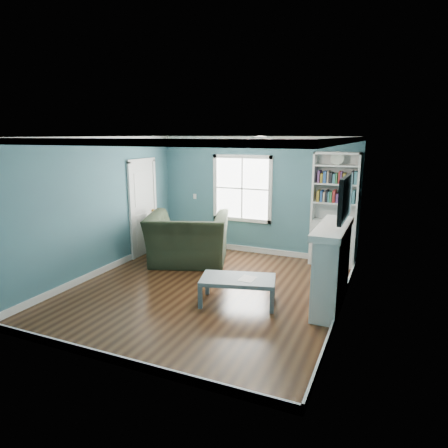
% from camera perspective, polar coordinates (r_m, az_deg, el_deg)
% --- Properties ---
extents(floor, '(5.00, 5.00, 0.00)m').
position_cam_1_polar(floor, '(7.02, -2.55, -9.39)').
color(floor, black).
rests_on(floor, ground).
extents(room_walls, '(5.00, 5.00, 5.00)m').
position_cam_1_polar(room_walls, '(6.59, -2.69, 3.45)').
color(room_walls, teal).
rests_on(room_walls, ground).
extents(trim, '(4.50, 5.00, 2.60)m').
position_cam_1_polar(trim, '(6.66, -2.66, 0.51)').
color(trim, white).
rests_on(trim, ground).
extents(window, '(1.40, 0.06, 1.50)m').
position_cam_1_polar(window, '(8.99, 2.61, 5.08)').
color(window, white).
rests_on(window, room_walls).
extents(bookshelf, '(0.90, 0.35, 2.31)m').
position_cam_1_polar(bookshelf, '(8.39, 15.43, 0.43)').
color(bookshelf, silver).
rests_on(bookshelf, ground).
extents(fireplace, '(0.44, 1.58, 1.30)m').
position_cam_1_polar(fireplace, '(6.41, 15.25, -5.98)').
color(fireplace, black).
rests_on(fireplace, ground).
extents(tv, '(0.06, 1.10, 0.65)m').
position_cam_1_polar(tv, '(6.15, 16.96, 3.58)').
color(tv, black).
rests_on(tv, fireplace).
extents(door, '(0.12, 0.98, 2.17)m').
position_cam_1_polar(door, '(8.99, -11.48, 2.40)').
color(door, silver).
rests_on(door, ground).
extents(ceiling_fixture, '(0.38, 0.38, 0.15)m').
position_cam_1_polar(ceiling_fixture, '(6.26, 5.21, 11.81)').
color(ceiling_fixture, white).
rests_on(ceiling_fixture, room_walls).
extents(light_switch, '(0.08, 0.01, 0.12)m').
position_cam_1_polar(light_switch, '(9.51, -4.19, 3.96)').
color(light_switch, white).
rests_on(light_switch, room_walls).
extents(recliner, '(1.86, 1.52, 1.40)m').
position_cam_1_polar(recliner, '(8.27, -5.18, -0.93)').
color(recliner, black).
rests_on(recliner, ground).
extents(coffee_table, '(1.29, 0.91, 0.42)m').
position_cam_1_polar(coffee_table, '(6.38, 2.00, -8.16)').
color(coffee_table, '#505A60').
rests_on(coffee_table, ground).
extents(paper_sheet, '(0.24, 0.30, 0.00)m').
position_cam_1_polar(paper_sheet, '(6.33, 3.35, -7.81)').
color(paper_sheet, white).
rests_on(paper_sheet, coffee_table).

